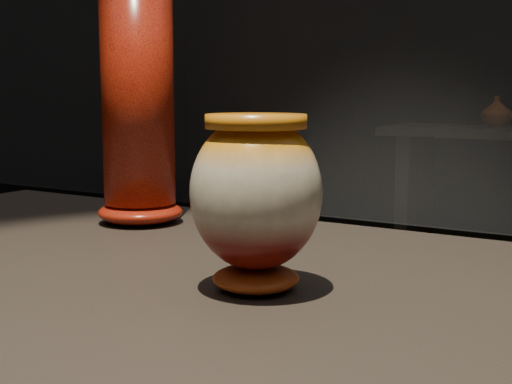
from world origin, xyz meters
TOP-DOWN VIEW (x-y plane):
  - main_vase at (-0.15, -0.01)m, footprint 0.18×0.18m
  - tall_vase at (-0.53, 0.23)m, footprint 0.17×0.17m
  - back_vase_left at (-0.72, 3.58)m, footprint 0.24×0.24m

SIDE VIEW (x-z plane):
  - back_vase_left at x=-0.72m, z-range 0.90..1.08m
  - main_vase at x=-0.15m, z-range 0.91..1.10m
  - tall_vase at x=-0.53m, z-range 0.89..1.34m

